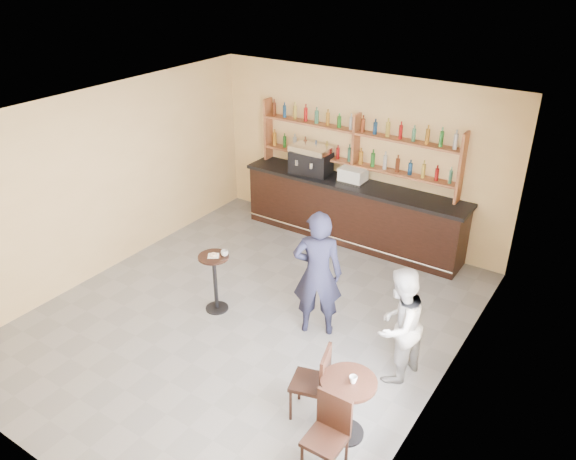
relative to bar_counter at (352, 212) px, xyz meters
The scene contains 23 objects.
floor 3.21m from the bar_counter, 91.98° to the right, with size 7.00×7.00×0.00m, color gray.
ceiling 4.08m from the bar_counter, 91.98° to the right, with size 7.00×7.00×0.00m, color white.
wall_back 1.06m from the bar_counter, 107.30° to the left, with size 7.00×7.00×0.00m, color #FBD28E.
wall_front 6.73m from the bar_counter, 90.94° to the right, with size 7.00×7.00×0.00m, color #FBD28E.
wall_left 4.54m from the bar_counter, 134.62° to the right, with size 7.00×7.00×0.00m, color #FBD28E.
wall_right 4.39m from the bar_counter, 47.46° to the right, with size 7.00×7.00×0.00m, color #FBD28E.
window_pane 5.33m from the bar_counter, 56.45° to the right, with size 2.00×2.00×0.00m, color white.
window_frame 5.33m from the bar_counter, 56.50° to the right, with size 0.04×1.70×2.10m, color black, non-canonical shape.
shelf_unit 1.23m from the bar_counter, 116.36° to the left, with size 4.00×0.26×1.40m, color brown, non-canonical shape.
liquor_bottles 1.40m from the bar_counter, 116.36° to the left, with size 3.68×0.10×1.00m, color #8C5919, non-canonical shape.
bar_counter is the anchor object (origin of this frame).
espresso_machine 1.29m from the bar_counter, behind, with size 0.76×0.49×0.54m, color black, non-canonical shape.
pastry_case 0.75m from the bar_counter, behind, with size 0.49×0.39×0.29m, color silver, non-canonical shape.
pedestal_table 3.33m from the bar_counter, 101.68° to the right, with size 0.47×0.47×0.98m, color black, non-canonical shape.
napkin 3.34m from the bar_counter, 101.68° to the right, with size 0.16×0.16×0.00m, color white.
donut 3.35m from the bar_counter, 101.48° to the right, with size 0.12×0.12×0.04m, color #EA9455.
cup_pedestal 3.23m from the bar_counter, 99.59° to the right, with size 0.11×0.11×0.09m, color white.
man_main 3.00m from the bar_counter, 71.95° to the right, with size 0.72×0.47×1.97m, color black.
cafe_table 4.93m from the bar_counter, 62.59° to the right, with size 0.65×0.65×0.83m, color black, non-canonical shape.
cup_cafe 4.96m from the bar_counter, 62.07° to the right, with size 0.09×0.09×0.09m, color white.
chair_west 4.65m from the bar_counter, 68.33° to the right, with size 0.43×0.43×0.99m, color black, non-canonical shape.
chair_south 5.49m from the bar_counter, 65.01° to the right, with size 0.42×0.42×0.97m, color black, non-canonical shape.
patron_second 3.87m from the bar_counter, 53.30° to the right, with size 0.80×0.62×1.65m, color #AAA9AF.
Camera 1 is at (4.49, -5.63, 5.24)m, focal length 35.00 mm.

